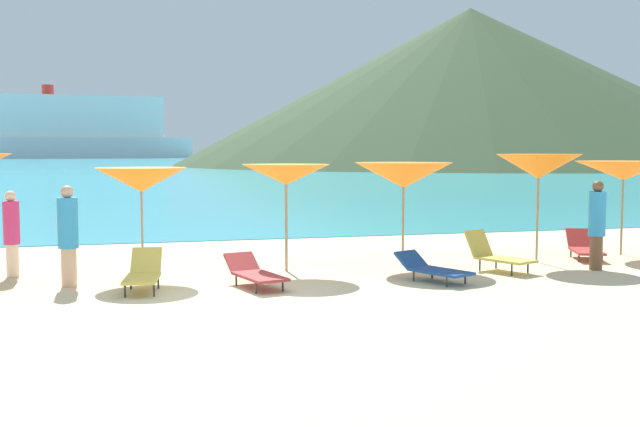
{
  "coord_description": "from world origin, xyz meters",
  "views": [
    {
      "loc": [
        -1.78,
        -12.12,
        2.45
      ],
      "look_at": [
        2.13,
        2.32,
        1.2
      ],
      "focal_mm": 42.75,
      "sensor_mm": 36.0,
      "label": 1
    }
  ],
  "objects_px": {
    "lounge_chair_1": "(584,247)",
    "beachgoer_1": "(597,223)",
    "lounge_chair_4": "(433,268)",
    "lounge_chair_3": "(143,273)",
    "beachgoer_2": "(12,231)",
    "umbrella_4": "(286,175)",
    "lounge_chair_7": "(255,273)",
    "beachgoer_0": "(68,233)",
    "umbrella_5": "(403,175)",
    "lounge_chair_2": "(497,254)",
    "umbrella_3": "(141,180)",
    "umbrella_6": "(539,167)",
    "cruise_ship": "(78,130)",
    "umbrella_7": "(623,171)"
  },
  "relations": [
    {
      "from": "umbrella_6",
      "to": "lounge_chair_7",
      "type": "bearing_deg",
      "value": -167.84
    },
    {
      "from": "umbrella_3",
      "to": "beachgoer_2",
      "type": "distance_m",
      "value": 2.69
    },
    {
      "from": "umbrella_4",
      "to": "lounge_chair_7",
      "type": "xyz_separation_m",
      "value": [
        -0.94,
        -1.62,
        -1.69
      ]
    },
    {
      "from": "umbrella_5",
      "to": "lounge_chair_7",
      "type": "height_order",
      "value": "umbrella_5"
    },
    {
      "from": "lounge_chair_4",
      "to": "beachgoer_2",
      "type": "bearing_deg",
      "value": 136.66
    },
    {
      "from": "umbrella_5",
      "to": "lounge_chair_3",
      "type": "distance_m",
      "value": 5.9
    },
    {
      "from": "umbrella_3",
      "to": "umbrella_7",
      "type": "distance_m",
      "value": 10.95
    },
    {
      "from": "lounge_chair_1",
      "to": "lounge_chair_3",
      "type": "xyz_separation_m",
      "value": [
        -9.78,
        -1.46,
        0.06
      ]
    },
    {
      "from": "umbrella_5",
      "to": "lounge_chair_2",
      "type": "relative_size",
      "value": 1.43
    },
    {
      "from": "lounge_chair_2",
      "to": "beachgoer_1",
      "type": "relative_size",
      "value": 0.84
    },
    {
      "from": "beachgoer_0",
      "to": "beachgoer_1",
      "type": "relative_size",
      "value": 1.0
    },
    {
      "from": "beachgoer_2",
      "to": "beachgoer_0",
      "type": "bearing_deg",
      "value": 172.73
    },
    {
      "from": "lounge_chair_2",
      "to": "beachgoer_2",
      "type": "height_order",
      "value": "beachgoer_2"
    },
    {
      "from": "umbrella_5",
      "to": "umbrella_3",
      "type": "bearing_deg",
      "value": -179.42
    },
    {
      "from": "lounge_chair_1",
      "to": "beachgoer_1",
      "type": "height_order",
      "value": "beachgoer_1"
    },
    {
      "from": "umbrella_3",
      "to": "lounge_chair_1",
      "type": "distance_m",
      "value": 9.87
    },
    {
      "from": "lounge_chair_2",
      "to": "lounge_chair_4",
      "type": "bearing_deg",
      "value": -178.9
    },
    {
      "from": "umbrella_3",
      "to": "lounge_chair_7",
      "type": "relative_size",
      "value": 1.23
    },
    {
      "from": "umbrella_4",
      "to": "lounge_chair_1",
      "type": "bearing_deg",
      "value": -0.05
    },
    {
      "from": "umbrella_3",
      "to": "lounge_chair_2",
      "type": "height_order",
      "value": "umbrella_3"
    },
    {
      "from": "lounge_chair_3",
      "to": "umbrella_4",
      "type": "bearing_deg",
      "value": 35.63
    },
    {
      "from": "umbrella_7",
      "to": "lounge_chair_4",
      "type": "distance_m",
      "value": 6.4
    },
    {
      "from": "umbrella_7",
      "to": "lounge_chair_4",
      "type": "xyz_separation_m",
      "value": [
        -5.74,
        -2.23,
        -1.72
      ]
    },
    {
      "from": "umbrella_6",
      "to": "umbrella_7",
      "type": "xyz_separation_m",
      "value": [
        2.55,
        0.54,
        -0.12
      ]
    },
    {
      "from": "lounge_chair_4",
      "to": "lounge_chair_3",
      "type": "bearing_deg",
      "value": 150.55
    },
    {
      "from": "lounge_chair_7",
      "to": "umbrella_7",
      "type": "bearing_deg",
      "value": -2.09
    },
    {
      "from": "lounge_chair_4",
      "to": "beachgoer_0",
      "type": "relative_size",
      "value": 0.9
    },
    {
      "from": "lounge_chair_7",
      "to": "umbrella_6",
      "type": "bearing_deg",
      "value": -2.03
    },
    {
      "from": "umbrella_3",
      "to": "beachgoer_2",
      "type": "bearing_deg",
      "value": 166.23
    },
    {
      "from": "umbrella_3",
      "to": "umbrella_6",
      "type": "bearing_deg",
      "value": -2.05
    },
    {
      "from": "umbrella_5",
      "to": "beachgoer_2",
      "type": "height_order",
      "value": "umbrella_5"
    },
    {
      "from": "umbrella_6",
      "to": "beachgoer_1",
      "type": "height_order",
      "value": "umbrella_6"
    },
    {
      "from": "beachgoer_1",
      "to": "cruise_ship",
      "type": "xyz_separation_m",
      "value": [
        -19.84,
        231.44,
        7.48
      ]
    },
    {
      "from": "umbrella_5",
      "to": "lounge_chair_4",
      "type": "relative_size",
      "value": 1.33
    },
    {
      "from": "umbrella_5",
      "to": "umbrella_6",
      "type": "height_order",
      "value": "umbrella_6"
    },
    {
      "from": "lounge_chair_4",
      "to": "beachgoer_1",
      "type": "distance_m",
      "value": 3.88
    },
    {
      "from": "lounge_chair_4",
      "to": "beachgoer_0",
      "type": "bearing_deg",
      "value": 144.77
    },
    {
      "from": "lounge_chair_3",
      "to": "beachgoer_2",
      "type": "height_order",
      "value": "beachgoer_2"
    },
    {
      "from": "umbrella_5",
      "to": "lounge_chair_2",
      "type": "xyz_separation_m",
      "value": [
        1.55,
        -1.23,
        -1.58
      ]
    },
    {
      "from": "lounge_chair_3",
      "to": "lounge_chair_4",
      "type": "bearing_deg",
      "value": 3.8
    },
    {
      "from": "lounge_chair_1",
      "to": "lounge_chair_2",
      "type": "height_order",
      "value": "lounge_chair_2"
    },
    {
      "from": "umbrella_5",
      "to": "beachgoer_0",
      "type": "height_order",
      "value": "umbrella_5"
    },
    {
      "from": "lounge_chair_3",
      "to": "beachgoer_2",
      "type": "distance_m",
      "value": 3.26
    },
    {
      "from": "umbrella_3",
      "to": "umbrella_7",
      "type": "xyz_separation_m",
      "value": [
        10.94,
        0.24,
        0.09
      ]
    },
    {
      "from": "umbrella_3",
      "to": "beachgoer_0",
      "type": "distance_m",
      "value": 1.78
    },
    {
      "from": "beachgoer_0",
      "to": "lounge_chair_1",
      "type": "bearing_deg",
      "value": 137.14
    },
    {
      "from": "beachgoer_2",
      "to": "lounge_chair_3",
      "type": "bearing_deg",
      "value": -178.39
    },
    {
      "from": "umbrella_3",
      "to": "lounge_chair_2",
      "type": "distance_m",
      "value": 7.22
    },
    {
      "from": "beachgoer_2",
      "to": "lounge_chair_7",
      "type": "bearing_deg",
      "value": -164.39
    },
    {
      "from": "lounge_chair_2",
      "to": "umbrella_5",
      "type": "bearing_deg",
      "value": 117.61
    }
  ]
}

